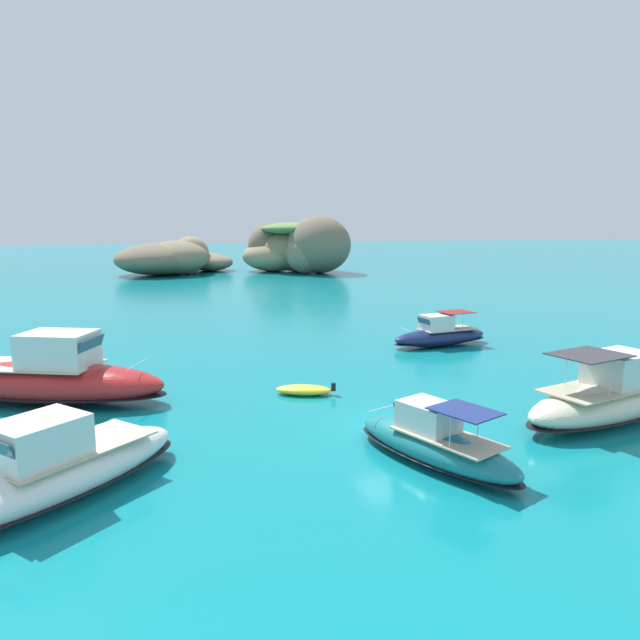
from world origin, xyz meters
The scene contains 9 objects.
ground_plane centered at (0.00, 0.00, 0.00)m, with size 400.00×400.00×0.00m, color #0F7F89.
islet_large centered at (14.78, 70.57, 3.77)m, with size 16.89×18.77×8.82m.
islet_small centered at (-4.01, 72.57, 2.38)m, with size 21.94×20.34×5.62m.
motorboat_teal centered at (0.04, -3.47, 0.68)m, with size 4.30×7.02×2.12m.
motorboat_navy centered at (9.31, 13.20, 0.69)m, with size 7.07×2.84×2.16m.
motorboat_white centered at (-11.74, -2.57, 0.84)m, with size 8.16×7.49×2.52m.
motorboat_red centered at (-13.14, 7.57, 1.06)m, with size 11.18×7.30×3.17m.
motorboat_cream centered at (8.89, -1.76, 0.93)m, with size 9.73×4.84×2.93m.
dinghy_tender centered at (-2.06, 5.30, 0.22)m, with size 2.84×2.00×0.58m.
Camera 1 is at (-9.06, -20.06, 7.97)m, focal length 32.81 mm.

